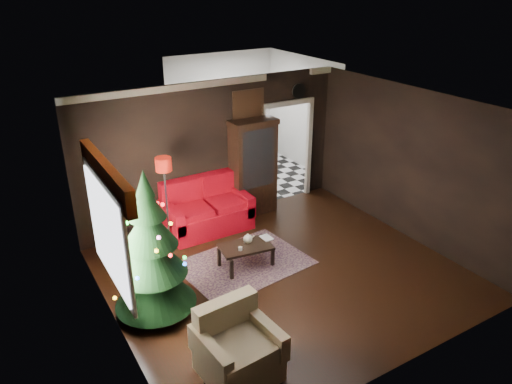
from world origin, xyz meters
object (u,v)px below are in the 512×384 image
teapot (248,239)px  curio_cabinet (253,169)px  floor_lamp (167,205)px  christmas_tree (151,250)px  loveseat (207,206)px  armchair (238,345)px  wall_clock (299,91)px  coffee_table (246,255)px  kitchen_table (246,168)px

teapot → curio_cabinet: bearing=56.9°
floor_lamp → christmas_tree: 1.91m
loveseat → curio_cabinet: bearing=10.8°
curio_cabinet → armchair: curio_cabinet is taller
curio_cabinet → wall_clock: (1.20, 0.18, 1.43)m
loveseat → floor_lamp: (-0.89, -0.22, 0.33)m
coffee_table → teapot: bearing=37.5°
floor_lamp → kitchen_table: 3.31m
coffee_table → curio_cabinet: bearing=56.0°
teapot → wall_clock: wall_clock is taller
floor_lamp → christmas_tree: bearing=-117.6°
wall_clock → teapot: bearing=-141.0°
wall_clock → armchair: bearing=-132.5°
loveseat → curio_cabinet: size_ratio=0.89×
loveseat → kitchen_table: size_ratio=2.27×
armchair → wall_clock: size_ratio=2.87×
floor_lamp → wall_clock: wall_clock is taller
christmas_tree → teapot: 1.95m
armchair → wall_clock: 5.77m
coffee_table → kitchen_table: size_ratio=1.15×
coffee_table → kitchen_table: kitchen_table is taller
curio_cabinet → wall_clock: 1.88m
kitchen_table → coffee_table: bearing=-119.9°
curio_cabinet → armchair: (-2.48, -3.83, -0.49)m
teapot → kitchen_table: size_ratio=0.24×
curio_cabinet → kitchen_table: bearing=65.6°
curio_cabinet → wall_clock: size_ratio=5.94×
christmas_tree → armchair: christmas_tree is taller
loveseat → floor_lamp: floor_lamp is taller
coffee_table → armchair: bearing=-121.9°
wall_clock → kitchen_table: 2.43m
floor_lamp → teapot: (0.94, -1.24, -0.35)m
floor_lamp → kitchen_table: bearing=34.9°
curio_cabinet → kitchen_table: 1.67m
loveseat → armchair: (-1.33, -3.61, -0.04)m
christmas_tree → curio_cabinet: bearing=36.1°
kitchen_table → curio_cabinet: bearing=-114.4°
christmas_tree → armchair: (0.44, -1.71, -0.59)m
teapot → wall_clock: bearing=39.0°
loveseat → kitchen_table: 2.45m
loveseat → teapot: size_ratio=9.61×
coffee_table → christmas_tree: bearing=-167.5°
coffee_table → wall_clock: (2.37, 1.92, 2.17)m
loveseat → coffee_table: 1.55m
christmas_tree → coffee_table: bearing=12.5°
floor_lamp → armchair: (-0.44, -3.39, -0.37)m
christmas_tree → coffee_table: christmas_tree is taller
curio_cabinet → christmas_tree: christmas_tree is taller
wall_clock → kitchen_table: (-0.55, 1.25, -2.00)m
coffee_table → kitchen_table: (1.82, 3.17, 0.17)m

